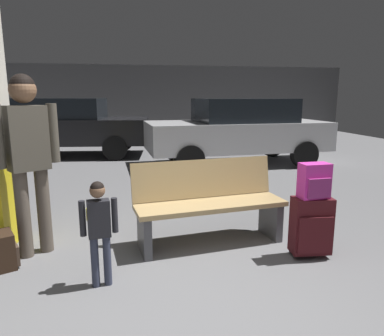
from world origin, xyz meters
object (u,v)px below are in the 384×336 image
object	(u,v)px
adult	(28,147)
bench	(209,203)
backpack_bright	(315,181)
backpack_dark_floor	(5,250)
parked_car_far	(67,125)
suitcase	(311,226)
parked_car_near	(238,130)
child	(99,223)

from	to	relation	value
adult	bench	bearing A→B (deg)	-0.58
backpack_bright	backpack_dark_floor	distance (m)	2.98
adult	parked_car_far	world-z (taller)	adult
backpack_dark_floor	suitcase	bearing A→B (deg)	-5.83
backpack_bright	adult	distance (m)	2.77
bench	backpack_bright	world-z (taller)	backpack_bright
backpack_bright	suitcase	bearing A→B (deg)	153.58
bench	adult	xyz separation A→B (m)	(-1.78, 0.02, 0.65)
backpack_bright	parked_car_far	world-z (taller)	parked_car_far
bench	parked_car_near	distance (m)	4.66
adult	parked_car_near	xyz separation A→B (m)	(3.46, 4.31, -0.29)
backpack_bright	parked_car_near	xyz separation A→B (m)	(0.78, 4.87, 0.03)
backpack_bright	parked_car_far	xyz separation A→B (m)	(-3.31, 6.81, 0.03)
adult	parked_car_far	distance (m)	6.29
bench	parked_car_far	size ratio (longest dim) A/B	0.39
child	backpack_dark_floor	distance (m)	1.10
child	parked_car_far	size ratio (longest dim) A/B	0.21
backpack_bright	parked_car_far	distance (m)	7.57
parked_car_far	child	bearing A→B (deg)	-79.44
backpack_bright	child	size ratio (longest dim) A/B	0.38
backpack_dark_floor	parked_car_near	size ratio (longest dim) A/B	0.08
suitcase	backpack_bright	xyz separation A→B (m)	(0.00, -0.00, 0.45)
backpack_bright	child	distance (m)	2.02
bench	child	world-z (taller)	child
parked_car_far	parked_car_near	xyz separation A→B (m)	(4.08, -1.94, 0.00)
bench	child	xyz separation A→B (m)	(-1.09, -0.74, 0.11)
parked_car_far	parked_car_near	bearing A→B (deg)	-25.37
backpack_bright	parked_car_near	bearing A→B (deg)	80.96
bench	adult	distance (m)	1.89
backpack_bright	backpack_dark_floor	xyz separation A→B (m)	(-2.90, 0.30, -0.60)
bench	parked_car_near	world-z (taller)	parked_car_near
bench	suitcase	xyz separation A→B (m)	(0.91, -0.54, -0.12)
backpack_dark_floor	parked_car_far	bearing A→B (deg)	93.56
parked_car_near	backpack_bright	bearing A→B (deg)	-99.04
suitcase	parked_car_far	world-z (taller)	parked_car_far
adult	child	bearing A→B (deg)	-47.67
adult	parked_car_far	size ratio (longest dim) A/B	0.42
bench	suitcase	distance (m)	1.06
suitcase	child	distance (m)	2.02
backpack_bright	parked_car_near	distance (m)	4.93
child	backpack_dark_floor	world-z (taller)	child
suitcase	parked_car_far	distance (m)	7.58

